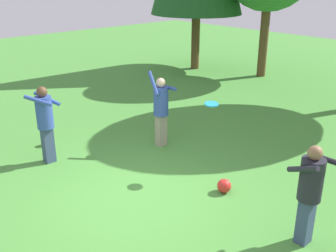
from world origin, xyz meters
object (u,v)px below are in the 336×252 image
(ball_yellow, at_px, (45,142))
(frisbee, at_px, (211,104))
(person_bystander, at_px, (45,118))
(ball_red, at_px, (224,186))
(person_thrower, at_px, (161,106))
(person_catcher, at_px, (310,187))

(ball_yellow, bearing_deg, frisbee, 27.81)
(person_bystander, height_order, ball_yellow, person_bystander)
(ball_yellow, xyz_separation_m, ball_red, (4.20, 1.46, 0.03))
(frisbee, height_order, ball_red, frisbee)
(person_thrower, xyz_separation_m, ball_red, (2.38, -0.56, -0.83))
(person_catcher, distance_m, ball_yellow, 6.12)
(person_thrower, bearing_deg, person_bystander, -106.15)
(frisbee, relative_size, ball_red, 1.36)
(frisbee, bearing_deg, person_thrower, 173.64)
(ball_red, bearing_deg, ball_yellow, -160.85)
(ball_yellow, height_order, ball_red, ball_red)
(ball_red, bearing_deg, frisbee, 152.25)
(person_thrower, bearing_deg, ball_red, -6.93)
(person_thrower, distance_m, person_catcher, 4.20)
(person_bystander, bearing_deg, person_thrower, 28.26)
(person_thrower, relative_size, person_catcher, 1.13)
(person_bystander, bearing_deg, ball_red, -11.34)
(person_bystander, bearing_deg, person_catcher, -22.50)
(frisbee, xyz_separation_m, ball_yellow, (-3.48, -1.83, -1.36))
(person_catcher, bearing_deg, ball_red, 6.21)
(person_thrower, height_order, person_bystander, person_thrower)
(ball_yellow, bearing_deg, person_bystander, -20.60)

